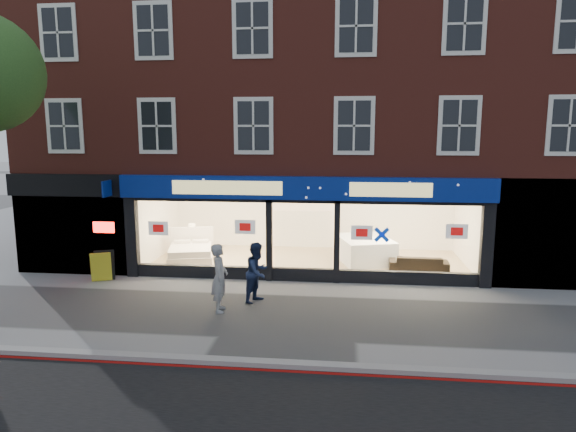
% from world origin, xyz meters
% --- Properties ---
extents(ground, '(120.00, 120.00, 0.00)m').
position_xyz_m(ground, '(0.00, 0.00, 0.00)').
color(ground, gray).
rests_on(ground, ground).
extents(kerb_line, '(60.00, 0.10, 0.01)m').
position_xyz_m(kerb_line, '(0.00, -3.10, 0.01)').
color(kerb_line, '#8C0A07').
rests_on(kerb_line, ground).
extents(kerb_stone, '(60.00, 0.25, 0.12)m').
position_xyz_m(kerb_stone, '(0.00, -2.90, 0.06)').
color(kerb_stone, gray).
rests_on(kerb_stone, ground).
extents(showroom_floor, '(11.00, 4.50, 0.10)m').
position_xyz_m(showroom_floor, '(0.00, 5.25, 0.05)').
color(showroom_floor, tan).
rests_on(showroom_floor, ground).
extents(building, '(19.00, 8.26, 10.30)m').
position_xyz_m(building, '(-0.02, 6.93, 6.67)').
color(building, maroon).
rests_on(building, ground).
extents(display_bed, '(1.95, 2.20, 1.06)m').
position_xyz_m(display_bed, '(-4.13, 4.81, 0.40)').
color(display_bed, white).
rests_on(display_bed, showroom_floor).
extents(bedside_table, '(0.59, 0.59, 0.55)m').
position_xyz_m(bedside_table, '(-4.40, 5.90, 0.38)').
color(bedside_table, brown).
rests_on(bedside_table, showroom_floor).
extents(mattress_stack, '(2.20, 2.50, 0.83)m').
position_xyz_m(mattress_stack, '(2.00, 5.38, 0.52)').
color(mattress_stack, white).
rests_on(mattress_stack, showroom_floor).
extents(sofa, '(1.91, 0.82, 0.55)m').
position_xyz_m(sofa, '(3.70, 4.16, 0.38)').
color(sofa, black).
rests_on(sofa, showroom_floor).
extents(a_board, '(0.73, 0.61, 0.96)m').
position_xyz_m(a_board, '(-6.22, 2.37, 0.48)').
color(a_board, yellow).
rests_on(a_board, ground).
extents(pedestrian_grey, '(0.52, 0.71, 1.80)m').
position_xyz_m(pedestrian_grey, '(-1.92, 0.13, 0.90)').
color(pedestrian_grey, '#94959B').
rests_on(pedestrian_grey, ground).
extents(pedestrian_blue, '(0.91, 1.00, 1.67)m').
position_xyz_m(pedestrian_blue, '(-1.08, 0.97, 0.83)').
color(pedestrian_blue, '#1A2648').
rests_on(pedestrian_blue, ground).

